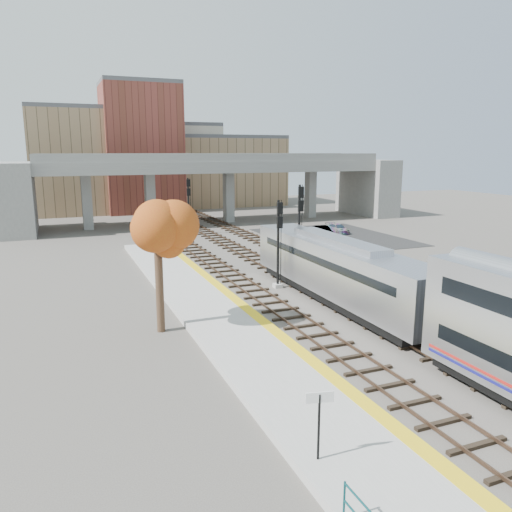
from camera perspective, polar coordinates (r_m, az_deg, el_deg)
name	(u,v)px	position (r m, az deg, el deg)	size (l,w,h in m)	color
ground	(374,333)	(28.58, 13.33, -8.52)	(160.00, 160.00, 0.00)	#47423D
platform	(252,349)	(25.24, -0.47, -10.55)	(4.50, 60.00, 0.35)	#9E9E99
yellow_strip	(286,340)	(25.88, 3.50, -9.56)	(0.70, 60.00, 0.01)	yellow
tracks	(290,278)	(39.30, 3.94, -2.47)	(10.70, 95.00, 0.25)	black
overpass	(214,181)	(69.96, -4.79, 8.58)	(54.00, 12.00, 9.50)	slate
buildings_far	(157,162)	(89.93, -11.26, 10.45)	(43.00, 21.00, 20.60)	#957956
parking_lot	(333,237)	(58.77, 8.82, 2.17)	(14.00, 18.00, 0.04)	black
locomotive	(337,269)	(33.04, 9.23, -1.44)	(3.02, 19.05, 4.10)	#A8AAB2
signal_mast_near	(278,247)	(35.91, 2.58, 1.05)	(0.60, 0.64, 6.42)	#9E9E99
signal_mast_mid	(299,228)	(41.83, 4.98, 3.24)	(0.60, 0.64, 7.12)	#9E9E99
signal_mast_far	(189,207)	(59.88, -7.70, 5.53)	(0.60, 0.64, 6.74)	#9E9E99
station_sign	(319,411)	(16.16, 7.24, -17.22)	(0.89, 0.25, 2.27)	black
tree	(157,236)	(27.15, -11.21, 2.29)	(3.60, 3.60, 7.27)	#382619
car_a	(327,243)	(51.23, 8.07, 1.51)	(1.51, 3.75, 1.28)	#99999E
car_b	(323,232)	(58.01, 7.62, 2.76)	(1.40, 4.01, 1.32)	#99999E
car_c	(338,228)	(61.61, 9.34, 3.13)	(1.53, 3.76, 1.09)	#99999E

